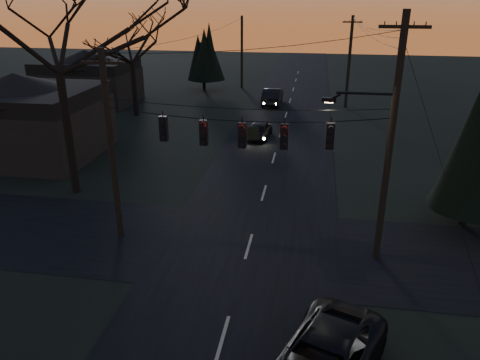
% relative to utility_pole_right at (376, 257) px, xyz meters
% --- Properties ---
extents(main_road, '(8.00, 120.00, 0.02)m').
position_rel_utility_pole_right_xyz_m(main_road, '(-5.50, 10.00, 0.01)').
color(main_road, black).
rests_on(main_road, ground).
extents(cross_road, '(60.00, 7.00, 0.02)m').
position_rel_utility_pole_right_xyz_m(cross_road, '(-5.50, 0.00, 0.01)').
color(cross_road, black).
rests_on(cross_road, ground).
extents(utility_pole_right, '(5.00, 0.30, 10.00)m').
position_rel_utility_pole_right_xyz_m(utility_pole_right, '(0.00, 0.00, 0.00)').
color(utility_pole_right, black).
rests_on(utility_pole_right, ground).
extents(utility_pole_left, '(1.80, 0.30, 8.50)m').
position_rel_utility_pole_right_xyz_m(utility_pole_left, '(-11.50, 0.00, 0.00)').
color(utility_pole_left, black).
rests_on(utility_pole_left, ground).
extents(utility_pole_far_r, '(1.80, 0.30, 8.50)m').
position_rel_utility_pole_right_xyz_m(utility_pole_far_r, '(0.00, 28.00, 0.00)').
color(utility_pole_far_r, black).
rests_on(utility_pole_far_r, ground).
extents(utility_pole_far_l, '(0.30, 0.30, 8.00)m').
position_rel_utility_pole_right_xyz_m(utility_pole_far_l, '(-11.50, 36.00, 0.00)').
color(utility_pole_far_l, black).
rests_on(utility_pole_far_l, ground).
extents(span_signal_assembly, '(11.50, 0.44, 1.61)m').
position_rel_utility_pole_right_xyz_m(span_signal_assembly, '(-5.74, 0.00, 5.22)').
color(span_signal_assembly, black).
rests_on(span_signal_assembly, ground).
extents(bare_tree_left, '(9.71, 9.71, 13.23)m').
position_rel_utility_pole_right_xyz_m(bare_tree_left, '(-16.01, 4.49, 9.25)').
color(bare_tree_left, black).
rests_on(bare_tree_left, ground).
extents(evergreen_right, '(4.39, 4.39, 7.48)m').
position_rel_utility_pole_right_xyz_m(evergreen_right, '(4.45, 3.77, 4.33)').
color(evergreen_right, black).
rests_on(evergreen_right, ground).
extents(bare_tree_dist, '(6.88, 6.88, 9.31)m').
position_rel_utility_pole_right_xyz_m(bare_tree_dist, '(-18.99, 21.75, 6.50)').
color(bare_tree_dist, black).
rests_on(bare_tree_dist, ground).
extents(evergreen_dist, '(3.73, 3.73, 6.51)m').
position_rel_utility_pole_right_xyz_m(evergreen_dist, '(-15.57, 34.19, 3.84)').
color(evergreen_dist, black).
rests_on(evergreen_dist, ground).
extents(house_left_near, '(10.00, 8.00, 5.60)m').
position_rel_utility_pole_right_xyz_m(house_left_near, '(-22.50, 10.00, 2.80)').
color(house_left_near, black).
rests_on(house_left_near, ground).
extents(house_left_far, '(9.00, 7.00, 5.20)m').
position_rel_utility_pole_right_xyz_m(house_left_far, '(-25.50, 26.00, 2.60)').
color(house_left_far, black).
rests_on(house_left_far, ground).
extents(sedan_oncoming_a, '(1.83, 3.99, 1.32)m').
position_rel_utility_pole_right_xyz_m(sedan_oncoming_a, '(-7.03, 16.54, 0.66)').
color(sedan_oncoming_a, black).
rests_on(sedan_oncoming_a, ground).
extents(sedan_oncoming_b, '(1.79, 4.96, 1.63)m').
position_rel_utility_pole_right_xyz_m(sedan_oncoming_b, '(-7.15, 28.05, 0.81)').
color(sedan_oncoming_b, black).
rests_on(sedan_oncoming_b, ground).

